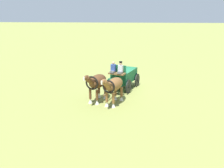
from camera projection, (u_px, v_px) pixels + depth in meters
ground_plane at (124, 88)px, 20.89m from camera, size 220.00×220.00×0.00m
show_wagon at (123, 76)px, 20.40m from camera, size 5.47×2.72×2.63m
draft_horse_near at (114, 86)px, 17.06m from camera, size 3.03×1.57×2.21m
draft_horse_off at (97, 83)px, 17.56m from camera, size 2.89×1.56×2.29m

